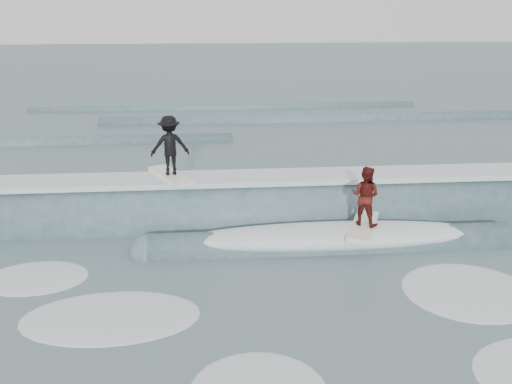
{
  "coord_description": "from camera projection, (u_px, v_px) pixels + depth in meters",
  "views": [
    {
      "loc": [
        -1.24,
        -10.53,
        5.72
      ],
      "look_at": [
        0.0,
        3.42,
        1.1
      ],
      "focal_mm": 40.0,
      "sensor_mm": 36.0,
      "label": 1
    }
  ],
  "objects": [
    {
      "name": "ground",
      "position": [
        271.0,
        293.0,
        11.86
      ],
      "size": [
        160.0,
        160.0,
        0.0
      ],
      "primitive_type": "plane",
      "color": "#425C61",
      "rests_on": "ground"
    },
    {
      "name": "breaking_wave",
      "position": [
        261.0,
        220.0,
        15.79
      ],
      "size": [
        21.55,
        3.96,
        2.36
      ],
      "color": "#395860",
      "rests_on": "ground"
    },
    {
      "name": "surfer_black",
      "position": [
        170.0,
        148.0,
        15.2
      ],
      "size": [
        1.4,
        2.03,
        1.69
      ],
      "color": "white",
      "rests_on": "ground"
    },
    {
      "name": "surfer_red",
      "position": [
        365.0,
        201.0,
        13.79
      ],
      "size": [
        1.27,
        2.06,
        1.57
      ],
      "color": "white",
      "rests_on": "ground"
    },
    {
      "name": "whitewater",
      "position": [
        329.0,
        320.0,
        10.84
      ],
      "size": [
        13.96,
        6.14,
        0.1
      ],
      "color": "white",
      "rests_on": "ground"
    },
    {
      "name": "far_swells",
      "position": [
        196.0,
        125.0,
        28.4
      ],
      "size": [
        37.57,
        8.65,
        0.8
      ],
      "color": "#395860",
      "rests_on": "ground"
    }
  ]
}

